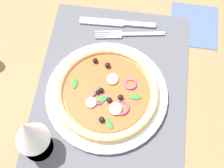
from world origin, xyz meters
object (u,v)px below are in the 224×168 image
plate (107,95)px  napkin (194,25)px  fork (126,34)px  pizza (107,92)px  wine_glass (28,133)px  knife (117,23)px

plate → napkin: size_ratio=2.03×
fork → plate: bearing=73.0°
plate → pizza: (-0.04, -0.03, 1.62)cm
fork → wine_glass: bearing=55.1°
knife → napkin: bearing=-175.5°
knife → wine_glass: (-35.29, 12.51, 9.62)cm
plate → wine_glass: size_ratio=1.90×
fork → knife: size_ratio=0.90×
plate → fork: bearing=-7.6°
knife → wine_glass: bearing=67.9°
knife → wine_glass: wine_glass is taller
wine_glass → napkin: bearing=-40.9°
fork → napkin: size_ratio=1.29×
pizza → knife: pizza is taller
plate → pizza: 1.62cm
wine_glass → napkin: (37.80, -32.80, -10.09)cm
pizza → plate: bearing=35.6°
pizza → knife: 21.22cm
napkin → knife: bearing=97.0°
wine_glass → pizza: bearing=-42.5°
pizza → fork: 18.15cm
plate → fork: plate is taller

